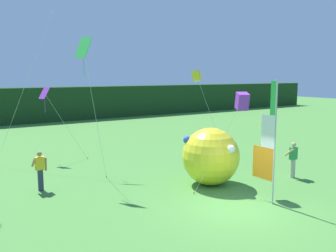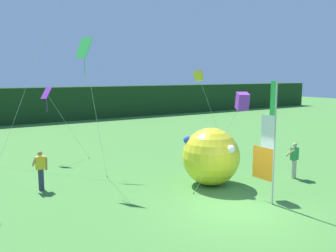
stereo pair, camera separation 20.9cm
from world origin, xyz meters
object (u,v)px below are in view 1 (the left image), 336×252
(banner_flag, at_px, (268,144))
(person_near_banner, at_px, (205,142))
(person_mid_field, at_px, (293,159))
(person_far_left, at_px, (40,170))
(folding_chair, at_px, (220,149))
(kite_purple_diamond_3, at_px, (46,97))
(inflatable_balloon, at_px, (211,156))
(kite_yellow_box_2, at_px, (197,76))
(kite_green_diamond_5, at_px, (84,53))
(kite_purple_box_0, at_px, (242,101))

(banner_flag, height_order, person_near_banner, banner_flag)
(person_near_banner, bearing_deg, person_mid_field, -81.35)
(person_far_left, bearing_deg, banner_flag, -42.04)
(person_mid_field, xyz_separation_m, person_far_left, (-10.09, 4.47, -0.01))
(folding_chair, relative_size, kite_purple_diamond_3, 0.22)
(person_near_banner, relative_size, inflatable_balloon, 0.68)
(folding_chair, bearing_deg, inflatable_balloon, -136.42)
(kite_yellow_box_2, distance_m, kite_green_diamond_5, 8.91)
(folding_chair, distance_m, kite_purple_diamond_3, 10.03)
(banner_flag, distance_m, person_mid_field, 4.00)
(banner_flag, relative_size, person_far_left, 2.80)
(person_far_left, distance_m, kite_yellow_box_2, 11.45)
(person_mid_field, xyz_separation_m, kite_purple_box_0, (-3.19, 0.16, 2.74))
(folding_chair, bearing_deg, kite_yellow_box_2, 81.21)
(folding_chair, bearing_deg, kite_purple_diamond_3, 148.27)
(person_mid_field, height_order, person_far_left, person_mid_field)
(banner_flag, distance_m, folding_chair, 7.32)
(kite_green_diamond_5, bearing_deg, kite_purple_box_0, -42.03)
(person_near_banner, bearing_deg, kite_yellow_box_2, 63.60)
(kite_green_diamond_5, bearing_deg, inflatable_balloon, -37.51)
(person_far_left, bearing_deg, folding_chair, 1.88)
(folding_chair, relative_size, kite_purple_box_0, 0.22)
(person_near_banner, distance_m, person_mid_field, 5.36)
(inflatable_balloon, relative_size, kite_purple_box_0, 0.63)
(inflatable_balloon, height_order, kite_yellow_box_2, kite_yellow_box_2)
(person_far_left, relative_size, folding_chair, 1.82)
(person_mid_field, distance_m, kite_purple_diamond_3, 13.11)
(banner_flag, relative_size, person_near_banner, 2.65)
(person_mid_field, relative_size, inflatable_balloon, 0.65)
(person_near_banner, xyz_separation_m, kite_yellow_box_2, (1.10, 2.21, 3.68))
(inflatable_balloon, bearing_deg, kite_purple_box_0, -61.06)
(person_near_banner, bearing_deg, folding_chair, -36.70)
(person_far_left, bearing_deg, person_mid_field, -23.89)
(banner_flag, distance_m, inflatable_balloon, 2.96)
(folding_chair, xyz_separation_m, kite_purple_box_0, (-3.06, -4.64, 3.10))
(folding_chair, height_order, kite_purple_diamond_3, kite_purple_diamond_3)
(person_near_banner, relative_size, kite_yellow_box_2, 0.35)
(kite_yellow_box_2, bearing_deg, person_near_banner, -116.40)
(person_near_banner, bearing_deg, kite_green_diamond_5, -174.00)
(inflatable_balloon, height_order, kite_purple_box_0, kite_purple_box_0)
(person_far_left, xyz_separation_m, kite_purple_box_0, (6.90, -4.31, 2.75))
(kite_purple_diamond_3, height_order, kite_green_diamond_5, kite_green_diamond_5)
(folding_chair, distance_m, kite_green_diamond_5, 9.40)
(person_far_left, height_order, kite_green_diamond_5, kite_green_diamond_5)
(inflatable_balloon, distance_m, kite_yellow_box_2, 8.18)
(kite_purple_diamond_3, xyz_separation_m, kite_green_diamond_5, (0.22, -5.29, 2.07))
(kite_yellow_box_2, bearing_deg, kite_green_diamond_5, -160.40)
(kite_yellow_box_2, xyz_separation_m, kite_purple_diamond_3, (-8.56, 2.32, -1.10))
(folding_chair, height_order, kite_green_diamond_5, kite_green_diamond_5)
(inflatable_balloon, bearing_deg, person_far_left, 153.13)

